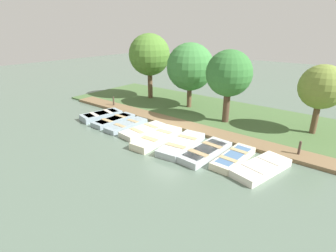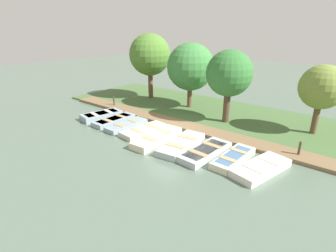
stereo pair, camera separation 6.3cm
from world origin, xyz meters
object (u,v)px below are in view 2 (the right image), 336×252
Objects in this scene: mooring_post_far at (299,150)px; park_tree_left at (190,67)px; rowboat_4 at (157,138)px; rowboat_7 at (233,158)px; park_tree_right at (322,88)px; park_tree_far_left at (150,55)px; park_tree_center at (229,74)px; rowboat_3 at (144,130)px; rowboat_5 at (182,144)px; mooring_post_near at (114,102)px; rowboat_1 at (114,120)px; rowboat_2 at (127,125)px; rowboat_0 at (102,115)px; rowboat_6 at (205,152)px; rowboat_8 at (261,168)px.

mooring_post_far is 10.17m from park_tree_left.
rowboat_7 is (-0.52, 4.45, -0.03)m from rowboat_4.
park_tree_right reaches higher than rowboat_7.
park_tree_far_left reaches higher than park_tree_right.
rowboat_3 is at bearing -33.12° from park_tree_center.
park_tree_center is at bearing 172.46° from rowboat_5.
rowboat_7 is at bearing 31.23° from park_tree_center.
park_tree_left reaches higher than mooring_post_near.
rowboat_1 is 1.38m from rowboat_2.
mooring_post_near is at bearing -99.37° from rowboat_7.
rowboat_0 is at bearing -91.92° from rowboat_2.
park_tree_center is at bearing 134.11° from rowboat_0.
rowboat_6 is at bearing -76.94° from rowboat_7.
park_tree_right reaches higher than rowboat_6.
rowboat_5 is (0.30, 5.92, 0.02)m from rowboat_1.
rowboat_4 is 1.06× the size of rowboat_6.
park_tree_center is at bearing 159.92° from rowboat_4.
rowboat_4 is at bearing -67.17° from mooring_post_far.
rowboat_4 is at bearing 84.42° from rowboat_1.
rowboat_6 is 8.74m from park_tree_left.
rowboat_2 is at bearing -100.07° from rowboat_4.
mooring_post_near is at bearing -75.32° from park_tree_center.
rowboat_3 is (0.10, 4.29, -0.05)m from rowboat_0.
park_tree_right is (-6.07, 11.07, 2.75)m from rowboat_1.
rowboat_1 is at bearing -19.43° from park_tree_left.
rowboat_7 is (-0.13, 7.43, 0.02)m from rowboat_2.
rowboat_5 is 9.07m from mooring_post_near.
rowboat_0 is 0.83× the size of rowboat_4.
rowboat_8 is (-0.02, 8.84, 0.02)m from rowboat_2.
park_tree_far_left is (-3.87, -13.44, 3.41)m from mooring_post_far.
rowboat_4 is 7.67m from mooring_post_near.
park_tree_far_left is (-6.52, -8.18, 3.68)m from rowboat_5.
rowboat_0 is at bearing -87.89° from rowboat_6.
mooring_post_far is at bearing 68.18° from park_tree_left.
rowboat_5 is at bearing -0.84° from park_tree_center.
park_tree_left is 4.11m from park_tree_center.
park_tree_center is (-4.64, -2.81, 3.16)m from rowboat_7.
rowboat_3 is (-0.05, 1.53, 0.00)m from rowboat_2.
rowboat_4 reaches higher than rowboat_6.
rowboat_3 is 5.89m from rowboat_7.
rowboat_8 is (0.10, 10.21, 0.02)m from rowboat_1.
park_tree_left is at bearing -165.40° from rowboat_3.
rowboat_4 is at bearing 68.00° from mooring_post_near.
rowboat_6 is at bearing 94.60° from rowboat_3.
park_tree_far_left reaches higher than mooring_post_far.
rowboat_5 is 7.97m from park_tree_left.
rowboat_1 is at bearing 19.95° from park_tree_far_left.
rowboat_3 is at bearing 39.38° from park_tree_far_left.
rowboat_7 is at bearing 97.88° from rowboat_3.
park_tree_right is at bearing 161.64° from rowboat_7.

